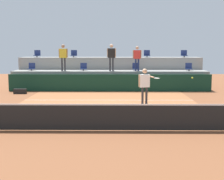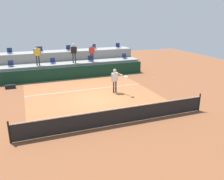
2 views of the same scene
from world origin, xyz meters
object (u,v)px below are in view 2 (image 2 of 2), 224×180
tennis_ball (154,78)px  stadium_chair_upper_center (69,48)px  stadium_chair_upper_far_left (10,51)px  stadium_chair_upper_right (94,47)px  stadium_chair_upper_far_right (118,46)px  tennis_player (115,78)px  spectator_in_white (37,53)px  equipment_bag (10,87)px  spectator_leaning_on_rail (74,51)px  stadium_chair_lower_right (90,59)px  spectator_in_grey (92,51)px  stadium_chair_lower_far_right (124,57)px  stadium_chair_lower_left (53,61)px  stadium_chair_upper_left (40,50)px  stadium_chair_lower_far_left (11,64)px

tennis_ball → stadium_chair_upper_center: bearing=107.8°
stadium_chair_upper_far_left → stadium_chair_upper_right: same height
stadium_chair_upper_far_right → tennis_player: 8.92m
stadium_chair_upper_far_right → spectator_in_white: (-8.45, -2.18, 0.00)m
equipment_bag → spectator_leaning_on_rail: bearing=20.0°
stadium_chair_lower_right → spectator_in_grey: (0.06, -0.38, 0.77)m
stadium_chair_upper_right → tennis_ball: bearing=-85.7°
stadium_chair_lower_far_right → equipment_bag: size_ratio=0.68×
stadium_chair_lower_right → stadium_chair_upper_far_right: 4.13m
spectator_in_white → spectator_in_grey: size_ratio=1.07×
stadium_chair_lower_left → stadium_chair_upper_center: (1.84, 1.80, 0.85)m
stadium_chair_upper_center → spectator_leaning_on_rail: 2.18m
stadium_chair_lower_far_right → spectator_leaning_on_rail: bearing=-175.8°
stadium_chair_upper_left → spectator_in_grey: spectator_in_grey is taller
stadium_chair_lower_right → spectator_leaning_on_rail: bearing=-166.8°
stadium_chair_lower_left → stadium_chair_upper_center: stadium_chair_upper_center is taller
stadium_chair_lower_left → stadium_chair_upper_far_right: 7.42m
stadium_chair_lower_far_left → equipment_bag: bearing=-93.0°
stadium_chair_lower_right → stadium_chair_upper_far_left: bearing=165.7°
stadium_chair_upper_far_right → spectator_leaning_on_rail: size_ratio=0.29×
stadium_chair_lower_far_right → spectator_leaning_on_rail: 5.30m
stadium_chair_lower_far_left → stadium_chair_upper_far_right: 10.86m
stadium_chair_lower_right → spectator_leaning_on_rail: (-1.63, -0.38, 0.87)m
stadium_chair_upper_center → spectator_in_white: size_ratio=0.30×
stadium_chair_upper_right → spectator_leaning_on_rail: size_ratio=0.29×
stadium_chair_lower_far_right → equipment_bag: 11.11m
stadium_chair_lower_left → spectator_in_grey: 3.70m
stadium_chair_lower_far_right → stadium_chair_upper_far_right: stadium_chair_upper_far_right is taller
stadium_chair_upper_far_left → stadium_chair_upper_center: (5.39, 0.00, 0.00)m
spectator_in_white → spectator_leaning_on_rail: spectator_leaning_on_rail is taller
stadium_chair_upper_left → equipment_bag: (-2.78, -4.21, -2.16)m
stadium_chair_lower_left → spectator_in_grey: size_ratio=0.32×
stadium_chair_lower_left → spectator_in_white: (-1.30, -0.38, 0.85)m
stadium_chair_lower_left → stadium_chair_lower_right: 3.53m
spectator_in_white → tennis_ball: 10.73m
tennis_ball → equipment_bag: (-8.91, 6.43, -1.43)m
stadium_chair_lower_far_left → spectator_in_white: size_ratio=0.30×
spectator_in_white → spectator_in_grey: bearing=-0.0°
stadium_chair_upper_right → spectator_leaning_on_rail: spectator_leaning_on_rail is taller
stadium_chair_upper_far_right → stadium_chair_lower_left: bearing=-165.9°
spectator_in_grey → equipment_bag: bearing=-164.4°
stadium_chair_lower_left → stadium_chair_lower_right: (3.53, 0.00, 0.00)m
stadium_chair_lower_far_right → stadium_chair_lower_left: bearing=180.0°
stadium_chair_upper_far_left → stadium_chair_upper_right: (8.01, 0.00, 0.00)m
stadium_chair_lower_far_left → spectator_in_white: (2.23, -0.38, 0.85)m
spectator_leaning_on_rail → stadium_chair_lower_left: bearing=168.6°
stadium_chair_lower_far_left → equipment_bag: 2.75m
stadium_chair_upper_far_right → stadium_chair_lower_far_right: bearing=-91.1°
stadium_chair_lower_far_right → spectator_in_grey: (-3.52, -0.38, 0.77)m
stadium_chair_lower_left → tennis_ball: size_ratio=7.65×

